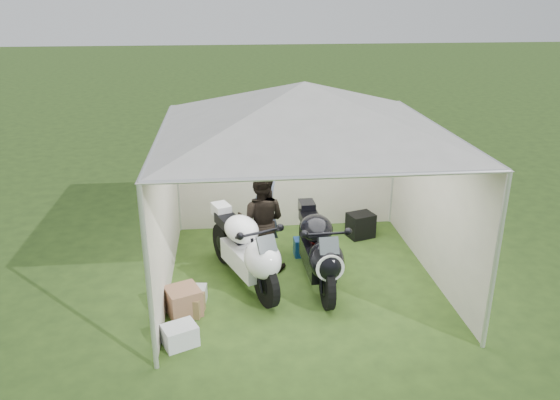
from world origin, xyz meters
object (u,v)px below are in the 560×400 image
(person_dark_jacket, at_px, (261,221))
(motorcycle_black, at_px, (318,248))
(crate_3, at_px, (188,304))
(canopy_tent, at_px, (304,112))
(paddock_stand, at_px, (306,247))
(crate_0, at_px, (180,335))
(person_blue_jacket, at_px, (265,210))
(equipment_box, at_px, (361,225))
(crate_1, at_px, (183,301))
(crate_2, at_px, (195,294))
(motorcycle_white, at_px, (247,249))

(person_dark_jacket, bearing_deg, motorcycle_black, 157.94)
(motorcycle_black, distance_m, crate_3, 2.05)
(canopy_tent, relative_size, paddock_stand, 14.29)
(motorcycle_black, xyz_separation_m, crate_0, (-1.96, -1.32, -0.46))
(motorcycle_black, bearing_deg, person_blue_jacket, 121.53)
(canopy_tent, xyz_separation_m, person_dark_jacket, (-0.59, 0.35, -1.78))
(equipment_box, distance_m, crate_3, 3.70)
(crate_1, bearing_deg, motorcycle_black, 17.14)
(canopy_tent, bearing_deg, person_dark_jacket, 149.39)
(person_dark_jacket, xyz_separation_m, person_blue_jacket, (0.10, 0.42, 0.01))
(crate_2, bearing_deg, person_blue_jacket, 50.79)
(crate_0, bearing_deg, motorcycle_white, 57.35)
(motorcycle_black, relative_size, equipment_box, 4.94)
(person_dark_jacket, distance_m, crate_0, 2.37)
(motorcycle_white, xyz_separation_m, crate_0, (-0.90, -1.41, -0.46))
(equipment_box, xyz_separation_m, crate_3, (-2.95, -2.23, -0.08))
(equipment_box, relative_size, crate_3, 1.07)
(paddock_stand, relative_size, crate_1, 0.93)
(canopy_tent, distance_m, crate_3, 3.10)
(motorcycle_white, relative_size, motorcycle_black, 0.95)
(equipment_box, distance_m, crate_0, 4.21)
(person_blue_jacket, xyz_separation_m, crate_3, (-1.20, -1.66, -0.68))
(paddock_stand, bearing_deg, canopy_tent, -103.80)
(crate_0, bearing_deg, motorcycle_black, 34.00)
(motorcycle_black, relative_size, person_blue_jacket, 1.34)
(paddock_stand, relative_size, equipment_box, 0.90)
(canopy_tent, distance_m, crate_0, 3.41)
(crate_3, bearing_deg, paddock_stand, 40.53)
(paddock_stand, relative_size, crate_0, 0.97)
(person_blue_jacket, bearing_deg, crate_3, -0.17)
(crate_0, bearing_deg, canopy_tent, 42.58)
(motorcycle_black, bearing_deg, crate_1, -164.94)
(crate_0, bearing_deg, person_dark_jacket, 59.34)
(paddock_stand, relative_size, crate_3, 0.96)
(person_dark_jacket, bearing_deg, crate_0, 75.80)
(paddock_stand, relative_size, crate_2, 1.28)
(equipment_box, relative_size, crate_2, 1.43)
(paddock_stand, xyz_separation_m, crate_1, (-1.92, -1.59, 0.04))
(motorcycle_white, relative_size, paddock_stand, 5.24)
(crate_0, xyz_separation_m, crate_2, (0.14, 1.02, -0.02))
(equipment_box, distance_m, crate_1, 3.74)
(motorcycle_black, height_order, person_blue_jacket, person_blue_jacket)
(person_blue_jacket, height_order, crate_3, person_blue_jacket)
(person_dark_jacket, bearing_deg, equipment_box, -135.34)
(person_blue_jacket, bearing_deg, crate_1, -1.46)
(motorcycle_white, relative_size, equipment_box, 4.71)
(motorcycle_white, distance_m, equipment_box, 2.63)
(motorcycle_black, xyz_separation_m, crate_1, (-1.96, -0.60, -0.41))
(canopy_tent, xyz_separation_m, crate_1, (-1.75, -0.89, -2.38))
(crate_2, bearing_deg, motorcycle_white, 27.41)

